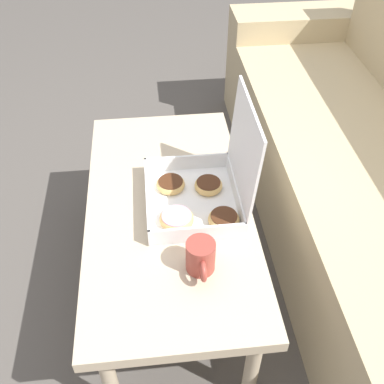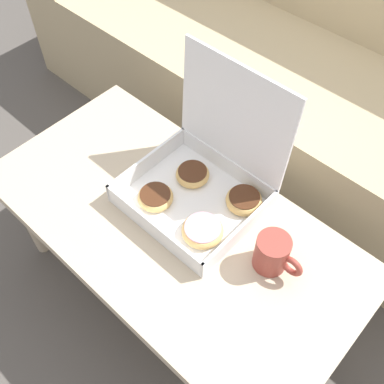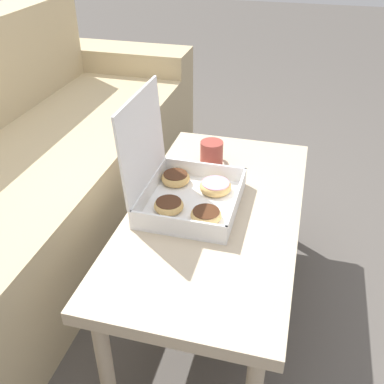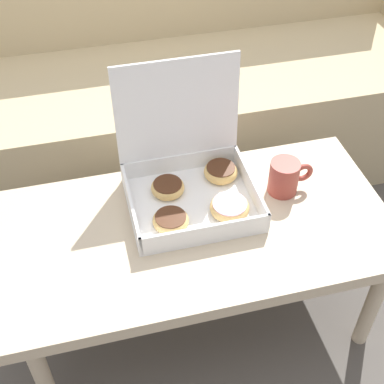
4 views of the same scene
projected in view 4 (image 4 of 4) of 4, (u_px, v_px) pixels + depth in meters
ground_plane at (193, 298)px, 1.75m from camera, size 12.00×12.00×0.00m
couch at (144, 92)px, 2.09m from camera, size 2.58×0.76×0.86m
coffee_table at (199, 236)px, 1.45m from camera, size 1.04×0.53×0.42m
pastry_box at (193, 179)px, 1.46m from camera, size 0.34×0.32×0.36m
coffee_mug at (285, 177)px, 1.48m from camera, size 0.13×0.08×0.10m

